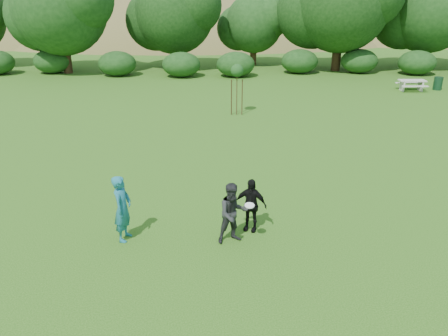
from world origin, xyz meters
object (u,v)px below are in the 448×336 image
object	(u,v)px
player_teal	(123,208)
picnic_table	(412,83)
sapling	(237,72)
trash_can_near	(438,83)
player_black	(251,205)
player_grey	(233,213)

from	to	relation	value
player_teal	picnic_table	size ratio (longest dim) A/B	1.09
player_teal	sapling	bearing A→B (deg)	-5.51
trash_can_near	picnic_table	world-z (taller)	trash_can_near
player_teal	player_black	distance (m)	3.66
player_black	picnic_table	world-z (taller)	player_black
player_teal	picnic_table	world-z (taller)	player_teal
player_teal	sapling	xyz separation A→B (m)	(3.69, 13.30, 1.44)
player_grey	sapling	size ratio (longest dim) A/B	0.63
trash_can_near	sapling	size ratio (longest dim) A/B	0.32
player_teal	player_grey	world-z (taller)	player_teal
player_black	picnic_table	size ratio (longest dim) A/B	0.91
player_teal	picnic_table	distance (m)	25.28
player_grey	trash_can_near	distance (m)	24.99
player_black	sapling	distance (m)	12.91
trash_can_near	picnic_table	xyz separation A→B (m)	(-2.00, -0.33, 0.07)
player_grey	picnic_table	size ratio (longest dim) A/B	0.99
player_black	trash_can_near	world-z (taller)	player_black
trash_can_near	sapling	bearing A→B (deg)	-155.99
picnic_table	player_grey	bearing A→B (deg)	-123.75
trash_can_near	sapling	xyz separation A→B (m)	(-14.49, -6.45, 1.97)
player_grey	player_black	world-z (taller)	player_grey
player_teal	trash_can_near	xyz separation A→B (m)	(18.18, 19.75, -0.53)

